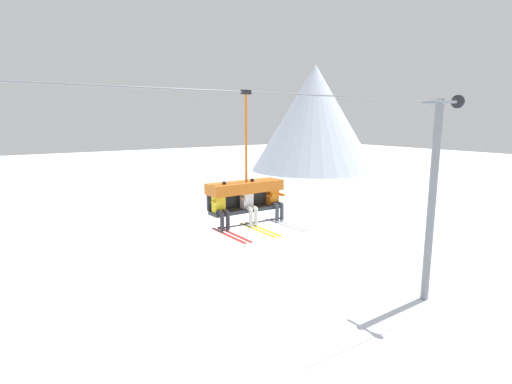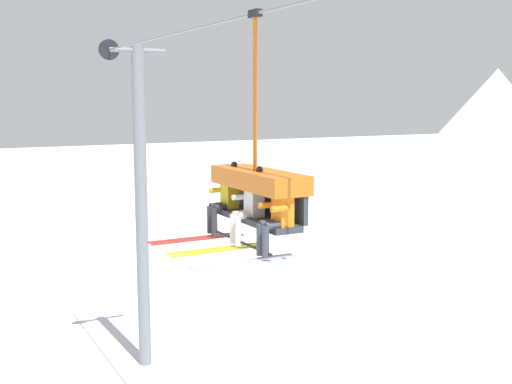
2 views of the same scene
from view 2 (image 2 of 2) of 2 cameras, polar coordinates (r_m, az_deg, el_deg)
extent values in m
cone|color=white|center=(77.27, 20.51, 6.10)|extent=(18.81, 18.81, 11.18)
cylinder|color=slate|center=(18.78, -10.15, -1.60)|extent=(0.36, 0.36, 9.31)
cylinder|color=slate|center=(18.55, -10.51, 12.25)|extent=(0.16, 1.60, 0.16)
cylinder|color=black|center=(18.33, -12.95, 12.23)|extent=(0.08, 0.56, 0.56)
cylinder|color=slate|center=(9.52, 3.02, 16.27)|extent=(21.09, 0.05, 0.05)
cube|color=#33383D|center=(10.52, -0.07, -2.40)|extent=(2.22, 0.48, 0.10)
cube|color=#33383D|center=(10.61, 1.26, -0.81)|extent=(2.22, 0.08, 0.45)
cube|color=#D16619|center=(10.45, 0.22, 1.13)|extent=(2.26, 0.68, 0.30)
cylinder|color=black|center=(10.45, -1.63, -4.34)|extent=(2.22, 0.04, 0.04)
cylinder|color=#D16619|center=(10.34, -0.08, 8.62)|extent=(0.07, 0.07, 2.43)
cube|color=black|center=(10.43, -0.08, 15.58)|extent=(0.28, 0.12, 0.12)
cube|color=yellow|center=(11.27, -2.36, -0.10)|extent=(0.32, 0.22, 0.52)
sphere|color=black|center=(11.23, -2.37, 1.72)|extent=(0.22, 0.22, 0.22)
ellipsoid|color=black|center=(11.18, -2.84, 1.69)|extent=(0.17, 0.04, 0.08)
cylinder|color=#2D2D33|center=(11.31, -3.32, -1.20)|extent=(0.11, 0.34, 0.11)
cylinder|color=#2D2D33|center=(11.16, -2.94, -1.33)|extent=(0.11, 0.34, 0.11)
cylinder|color=#2D2D33|center=(11.29, -4.10, -2.47)|extent=(0.11, 0.11, 0.48)
cylinder|color=#2D2D33|center=(11.13, -3.73, -2.62)|extent=(0.11, 0.11, 0.48)
cube|color=#B22823|center=(11.23, -5.47, -4.05)|extent=(0.09, 1.70, 0.02)
cube|color=#B22823|center=(11.07, -5.12, -4.23)|extent=(0.09, 1.70, 0.02)
cylinder|color=yellow|center=(11.37, -3.45, 0.17)|extent=(0.09, 0.30, 0.09)
cylinder|color=yellow|center=(11.06, -1.95, 1.57)|extent=(0.09, 0.09, 0.30)
sphere|color=black|center=(11.04, -1.95, 2.45)|extent=(0.11, 0.11, 0.11)
cube|color=silver|center=(10.46, -0.17, -0.75)|extent=(0.32, 0.22, 0.52)
sphere|color=#284C93|center=(10.41, -0.17, 1.21)|extent=(0.22, 0.22, 0.22)
ellipsoid|color=black|center=(10.36, -0.67, 1.17)|extent=(0.17, 0.04, 0.08)
cylinder|color=silver|center=(10.50, -1.22, -1.93)|extent=(0.11, 0.34, 0.11)
cylinder|color=silver|center=(10.34, -0.78, -2.09)|extent=(0.11, 0.34, 0.11)
cylinder|color=silver|center=(10.47, -2.04, -3.30)|extent=(0.11, 0.11, 0.48)
cylinder|color=silver|center=(10.31, -1.61, -3.48)|extent=(0.11, 0.11, 0.48)
cube|color=gold|center=(10.41, -3.51, -5.02)|extent=(0.09, 1.70, 0.02)
cube|color=gold|center=(10.25, -3.10, -5.22)|extent=(0.09, 1.70, 0.02)
cylinder|color=silver|center=(10.55, -1.37, -0.45)|extent=(0.09, 0.30, 0.09)
cylinder|color=silver|center=(10.25, 0.32, 1.04)|extent=(0.09, 0.09, 0.30)
sphere|color=black|center=(10.23, 0.32, 1.99)|extent=(0.11, 0.11, 0.11)
cube|color=orange|center=(9.67, 2.38, -1.50)|extent=(0.32, 0.22, 0.52)
sphere|color=#284C93|center=(9.62, 2.39, 0.61)|extent=(0.22, 0.22, 0.22)
ellipsoid|color=black|center=(9.56, 1.87, 0.57)|extent=(0.17, 0.04, 0.08)
cylinder|color=#3D424C|center=(9.70, 1.24, -2.78)|extent=(0.11, 0.34, 0.11)
cylinder|color=#3D424C|center=(9.55, 1.76, -2.96)|extent=(0.11, 0.34, 0.11)
cylinder|color=#3D424C|center=(9.67, 0.36, -4.27)|extent=(0.11, 0.11, 0.48)
cylinder|color=#3D424C|center=(9.52, 0.86, -4.47)|extent=(0.11, 0.11, 0.48)
cube|color=#B2B2BC|center=(9.60, -1.21, -6.14)|extent=(0.09, 1.70, 0.02)
cube|color=#B2B2BC|center=(9.45, -0.73, -6.38)|extent=(0.09, 1.70, 0.02)
cylinder|color=orange|center=(9.75, 1.07, -1.17)|extent=(0.09, 0.30, 0.09)
cylinder|color=orange|center=(9.43, 2.17, -1.50)|extent=(0.09, 0.30, 0.09)
camera|label=1|loc=(15.87, -45.18, 8.04)|focal=28.00mm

